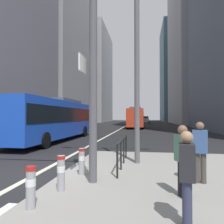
{
  "coord_description": "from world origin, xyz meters",
  "views": [
    {
      "loc": [
        3.57,
        -6.79,
        1.94
      ],
      "look_at": [
        -0.56,
        20.71,
        2.5
      ],
      "focal_mm": 34.17,
      "sensor_mm": 36.0,
      "label": 1
    }
  ],
  "objects_px": {
    "city_bus_red_receding": "(136,117)",
    "car_receding_far": "(138,120)",
    "traffic_signal_gantry": "(23,41)",
    "pedestrian_walking": "(187,174)",
    "bollard_left": "(31,185)",
    "pedestrian_waiting": "(183,157)",
    "pedestrian_far": "(200,149)",
    "bollard_back": "(82,160)",
    "car_oncoming_mid": "(72,124)",
    "street_lamp_post": "(137,31)",
    "car_receding_near": "(146,120)",
    "city_bus_blue_oncoming": "(55,118)",
    "bollard_right": "(61,171)"
  },
  "relations": [
    {
      "from": "pedestrian_walking",
      "to": "pedestrian_waiting",
      "type": "bearing_deg",
      "value": 82.95
    },
    {
      "from": "bollard_back",
      "to": "city_bus_blue_oncoming",
      "type": "bearing_deg",
      "value": 117.78
    },
    {
      "from": "city_bus_blue_oncoming",
      "to": "pedestrian_waiting",
      "type": "xyz_separation_m",
      "value": [
        7.81,
        -11.03,
        -0.81
      ]
    },
    {
      "from": "car_receding_far",
      "to": "pedestrian_waiting",
      "type": "relative_size",
      "value": 2.88
    },
    {
      "from": "traffic_signal_gantry",
      "to": "pedestrian_walking",
      "type": "xyz_separation_m",
      "value": [
        4.16,
        -2.06,
        -3.11
      ]
    },
    {
      "from": "pedestrian_walking",
      "to": "pedestrian_far",
      "type": "height_order",
      "value": "pedestrian_far"
    },
    {
      "from": "city_bus_blue_oncoming",
      "to": "pedestrian_far",
      "type": "relative_size",
      "value": 7.43
    },
    {
      "from": "car_receding_far",
      "to": "pedestrian_walking",
      "type": "relative_size",
      "value": 2.96
    },
    {
      "from": "car_receding_near",
      "to": "bollard_back",
      "type": "height_order",
      "value": "car_receding_near"
    },
    {
      "from": "city_bus_blue_oncoming",
      "to": "car_receding_near",
      "type": "height_order",
      "value": "city_bus_blue_oncoming"
    },
    {
      "from": "car_receding_near",
      "to": "car_receding_far",
      "type": "xyz_separation_m",
      "value": [
        -2.01,
        -7.91,
        0.0
      ]
    },
    {
      "from": "bollard_back",
      "to": "pedestrian_far",
      "type": "height_order",
      "value": "pedestrian_far"
    },
    {
      "from": "city_bus_blue_oncoming",
      "to": "traffic_signal_gantry",
      "type": "distance_m",
      "value": 11.1
    },
    {
      "from": "pedestrian_walking",
      "to": "city_bus_red_receding",
      "type": "bearing_deg",
      "value": 93.64
    },
    {
      "from": "bollard_back",
      "to": "car_oncoming_mid",
      "type": "bearing_deg",
      "value": 110.08
    },
    {
      "from": "bollard_back",
      "to": "pedestrian_waiting",
      "type": "xyz_separation_m",
      "value": [
        2.75,
        -1.42,
        0.43
      ]
    },
    {
      "from": "bollard_left",
      "to": "bollard_back",
      "type": "distance_m",
      "value": 2.49
    },
    {
      "from": "street_lamp_post",
      "to": "city_bus_blue_oncoming",
      "type": "bearing_deg",
      "value": 131.02
    },
    {
      "from": "pedestrian_walking",
      "to": "bollard_right",
      "type": "bearing_deg",
      "value": 154.18
    },
    {
      "from": "bollard_left",
      "to": "traffic_signal_gantry",
      "type": "bearing_deg",
      "value": 125.5
    },
    {
      "from": "bollard_left",
      "to": "bollard_right",
      "type": "height_order",
      "value": "bollard_right"
    },
    {
      "from": "street_lamp_post",
      "to": "pedestrian_walking",
      "type": "bearing_deg",
      "value": -78.45
    },
    {
      "from": "traffic_signal_gantry",
      "to": "bollard_right",
      "type": "bearing_deg",
      "value": -27.45
    },
    {
      "from": "car_oncoming_mid",
      "to": "pedestrian_walking",
      "type": "bearing_deg",
      "value": -66.38
    },
    {
      "from": "car_receding_near",
      "to": "traffic_signal_gantry",
      "type": "height_order",
      "value": "traffic_signal_gantry"
    },
    {
      "from": "car_oncoming_mid",
      "to": "bollard_back",
      "type": "distance_m",
      "value": 20.6
    },
    {
      "from": "pedestrian_walking",
      "to": "car_receding_far",
      "type": "bearing_deg",
      "value": 92.45
    },
    {
      "from": "pedestrian_walking",
      "to": "city_bus_blue_oncoming",
      "type": "bearing_deg",
      "value": 121.77
    },
    {
      "from": "car_receding_near",
      "to": "bollard_left",
      "type": "relative_size",
      "value": 5.14
    },
    {
      "from": "traffic_signal_gantry",
      "to": "pedestrian_far",
      "type": "bearing_deg",
      "value": 4.21
    },
    {
      "from": "pedestrian_walking",
      "to": "car_receding_near",
      "type": "bearing_deg",
      "value": 90.13
    },
    {
      "from": "city_bus_blue_oncoming",
      "to": "bollard_left",
      "type": "height_order",
      "value": "city_bus_blue_oncoming"
    },
    {
      "from": "bollard_right",
      "to": "pedestrian_far",
      "type": "xyz_separation_m",
      "value": [
        3.48,
        1.14,
        0.44
      ]
    },
    {
      "from": "traffic_signal_gantry",
      "to": "pedestrian_walking",
      "type": "height_order",
      "value": "traffic_signal_gantry"
    },
    {
      "from": "car_receding_far",
      "to": "city_bus_blue_oncoming",
      "type": "bearing_deg",
      "value": -98.26
    },
    {
      "from": "pedestrian_walking",
      "to": "traffic_signal_gantry",
      "type": "bearing_deg",
      "value": 153.59
    },
    {
      "from": "bollard_back",
      "to": "pedestrian_far",
      "type": "relative_size",
      "value": 0.49
    },
    {
      "from": "bollard_back",
      "to": "pedestrian_walking",
      "type": "bearing_deg",
      "value": -46.66
    },
    {
      "from": "pedestrian_walking",
      "to": "car_oncoming_mid",
      "type": "bearing_deg",
      "value": 113.62
    },
    {
      "from": "city_bus_blue_oncoming",
      "to": "bollard_back",
      "type": "relative_size",
      "value": 15.13
    },
    {
      "from": "car_receding_far",
      "to": "bollard_back",
      "type": "height_order",
      "value": "car_receding_far"
    },
    {
      "from": "car_oncoming_mid",
      "to": "pedestrian_walking",
      "type": "height_order",
      "value": "car_oncoming_mid"
    },
    {
      "from": "car_receding_near",
      "to": "bollard_left",
      "type": "distance_m",
      "value": 57.97
    },
    {
      "from": "traffic_signal_gantry",
      "to": "pedestrian_walking",
      "type": "bearing_deg",
      "value": -26.41
    },
    {
      "from": "city_bus_red_receding",
      "to": "car_receding_far",
      "type": "bearing_deg",
      "value": 90.29
    },
    {
      "from": "bollard_left",
      "to": "pedestrian_waiting",
      "type": "relative_size",
      "value": 0.51
    },
    {
      "from": "car_receding_near",
      "to": "pedestrian_waiting",
      "type": "height_order",
      "value": "car_receding_near"
    },
    {
      "from": "car_oncoming_mid",
      "to": "pedestrian_waiting",
      "type": "height_order",
      "value": "car_oncoming_mid"
    },
    {
      "from": "street_lamp_post",
      "to": "pedestrian_far",
      "type": "height_order",
      "value": "street_lamp_post"
    },
    {
      "from": "car_oncoming_mid",
      "to": "car_receding_near",
      "type": "height_order",
      "value": "same"
    }
  ]
}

